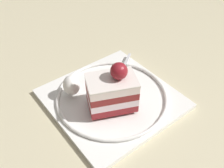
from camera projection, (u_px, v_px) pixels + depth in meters
The scene contains 5 objects.
ground_plane at pixel (126, 102), 0.56m from camera, with size 2.40×2.40×0.00m, color beige.
dessert_plate at pixel (112, 98), 0.56m from camera, with size 0.31×0.31×0.02m.
cake_slice at pixel (112, 91), 0.51m from camera, with size 0.11×0.11×0.10m.
whipped_cream_dollop at pixel (71, 85), 0.54m from camera, with size 0.04×0.04×0.05m, color white.
fork at pixel (122, 70), 0.61m from camera, with size 0.05×0.12×0.00m.
Camera 1 is at (0.22, -0.33, 0.40)m, focal length 41.88 mm.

